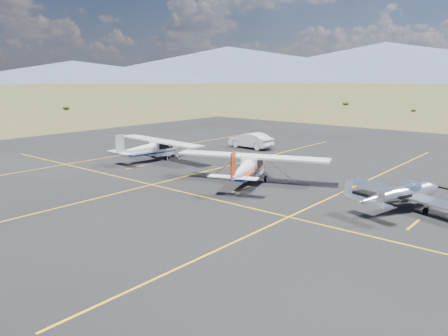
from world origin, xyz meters
TOP-DOWN VIEW (x-y plane):
  - ground at (0.00, 0.00)m, footprint 1600.00×1600.00m
  - apron at (0.00, 7.00)m, footprint 72.00×72.00m
  - aircraft_low_wing at (-0.86, -2.20)m, footprint 6.53×8.81m
  - aircraft_cessna at (-1.47, 8.10)m, footprint 7.75×10.76m
  - aircraft_plain at (-0.13, 19.74)m, footprint 6.20×10.32m
  - sedan at (10.93, 16.97)m, footprint 1.94×4.96m

SIDE VIEW (x-z plane):
  - ground at x=0.00m, z-range 0.00..0.00m
  - apron at x=0.00m, z-range -0.01..0.01m
  - sedan at x=10.93m, z-range 0.01..1.62m
  - aircraft_low_wing at x=-0.86m, z-range -0.04..1.89m
  - aircraft_plain at x=-0.13m, z-range -0.14..2.46m
  - aircraft_cessna at x=-1.47m, z-range -0.15..2.63m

